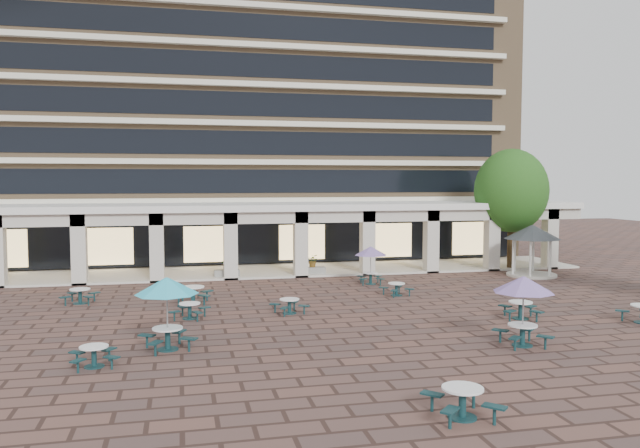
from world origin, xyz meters
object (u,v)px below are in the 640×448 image
(planter_left, at_px, (227,270))
(planter_right, at_px, (313,266))
(picnic_table_1, at_px, (462,400))
(gazebo, at_px, (532,238))

(planter_left, bearing_deg, planter_right, 0.00)
(planter_left, distance_m, planter_right, 5.29)
(picnic_table_1, distance_m, planter_left, 23.90)
(planter_left, xyz_separation_m, planter_right, (5.29, 0.00, 0.06))
(planter_left, height_order, planter_right, planter_right)
(planter_right, bearing_deg, gazebo, -14.08)
(picnic_table_1, xyz_separation_m, planter_left, (-4.05, 23.55, 0.02))
(planter_left, relative_size, planter_right, 1.00)
(gazebo, bearing_deg, planter_right, 165.92)
(picnic_table_1, distance_m, gazebo, 24.87)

